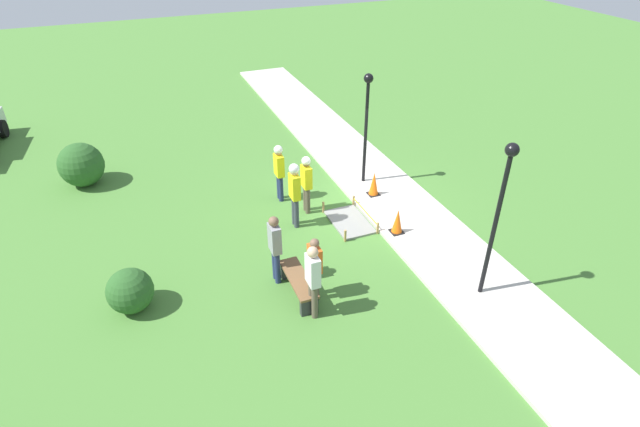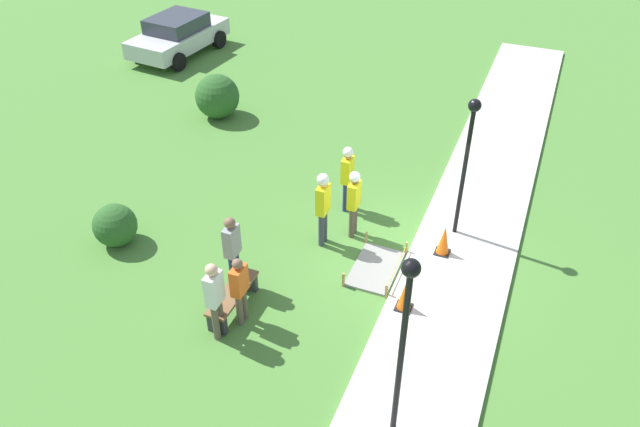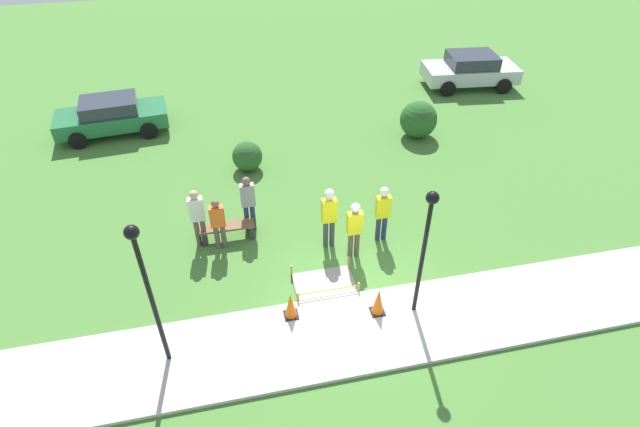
{
  "view_description": "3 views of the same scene",
  "coord_description": "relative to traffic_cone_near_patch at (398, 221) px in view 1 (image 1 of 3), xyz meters",
  "views": [
    {
      "loc": [
        -11.21,
        5.66,
        7.8
      ],
      "look_at": [
        -1.22,
        1.66,
        0.91
      ],
      "focal_mm": 28.0,
      "sensor_mm": 36.0,
      "label": 1
    },
    {
      "loc": [
        -10.84,
        -2.23,
        9.25
      ],
      "look_at": [
        -0.33,
        2.01,
        0.92
      ],
      "focal_mm": 35.0,
      "sensor_mm": 36.0,
      "label": 2
    },
    {
      "loc": [
        -2.7,
        -8.27,
        9.29
      ],
      "look_at": [
        -0.43,
        2.12,
        1.06
      ],
      "focal_mm": 28.0,
      "sensor_mm": 36.0,
      "label": 3
    }
  ],
  "objects": [
    {
      "name": "ground_plane",
      "position": [
        1.68,
        0.39,
        -0.45
      ],
      "size": [
        60.0,
        60.0,
        0.0
      ],
      "primitive_type": "plane",
      "color": "#477A33"
    },
    {
      "name": "sidewalk",
      "position": [
        1.68,
        -0.77,
        -0.4
      ],
      "size": [
        28.0,
        2.33,
        0.1
      ],
      "color": "#BCB7AD",
      "rests_on": "ground_plane"
    },
    {
      "name": "wet_concrete_patch",
      "position": [
        1.02,
        0.93,
        -0.41
      ],
      "size": [
        1.59,
        1.01,
        0.36
      ],
      "color": "gray",
      "rests_on": "ground_plane"
    },
    {
      "name": "traffic_cone_near_patch",
      "position": [
        0.0,
        0.0,
        0.0
      ],
      "size": [
        0.34,
        0.34,
        0.7
      ],
      "color": "black",
      "rests_on": "sidewalk"
    },
    {
      "name": "traffic_cone_far_patch",
      "position": [
        2.04,
        -0.33,
        0.02
      ],
      "size": [
        0.34,
        0.34,
        0.74
      ],
      "color": "black",
      "rests_on": "sidewalk"
    },
    {
      "name": "park_bench",
      "position": [
        -1.26,
        3.26,
        -0.11
      ],
      "size": [
        1.53,
        0.44,
        0.5
      ],
      "color": "#2D2D33",
      "rests_on": "ground_plane"
    },
    {
      "name": "worker_supervisor",
      "position": [
        2.03,
        1.83,
        0.6
      ],
      "size": [
        0.4,
        0.25,
        1.76
      ],
      "color": "brown",
      "rests_on": "ground_plane"
    },
    {
      "name": "worker_assistant",
      "position": [
        1.47,
        2.38,
        0.71
      ],
      "size": [
        0.4,
        0.28,
        1.91
      ],
      "color": "#383D47",
      "rests_on": "ground_plane"
    },
    {
      "name": "worker_trainee",
      "position": [
        2.97,
        2.33,
        0.61
      ],
      "size": [
        0.4,
        0.26,
        1.78
      ],
      "color": "navy",
      "rests_on": "ground_plane"
    },
    {
      "name": "bystander_in_orange_shirt",
      "position": [
        -1.47,
        2.95,
        0.46
      ],
      "size": [
        0.4,
        0.22,
        1.62
      ],
      "color": "brown",
      "rests_on": "ground_plane"
    },
    {
      "name": "bystander_in_gray_shirt",
      "position": [
        -1.99,
        3.19,
        0.6
      ],
      "size": [
        0.4,
        0.24,
        1.82
      ],
      "color": "brown",
      "rests_on": "ground_plane"
    },
    {
      "name": "bystander_in_white_shirt",
      "position": [
        -0.58,
        3.58,
        0.58
      ],
      "size": [
        0.4,
        0.24,
        1.8
      ],
      "color": "navy",
      "rests_on": "ground_plane"
    },
    {
      "name": "lamppost_near",
      "position": [
        2.93,
        -0.43,
        1.95
      ],
      "size": [
        0.28,
        0.28,
        3.45
      ],
      "color": "black",
      "rests_on": "sidewalk"
    },
    {
      "name": "lamppost_far",
      "position": [
        -2.82,
        -0.61,
        2.1
      ],
      "size": [
        0.28,
        0.28,
        3.72
      ],
      "color": "black",
      "rests_on": "sidewalk"
    },
    {
      "name": "shrub_rounded_near",
      "position": [
        -0.32,
        6.84,
        0.06
      ],
      "size": [
        1.02,
        1.02,
        1.02
      ],
      "color": "#285623",
      "rests_on": "ground_plane"
    },
    {
      "name": "shrub_rounded_mid",
      "position": [
        6.17,
        7.8,
        0.24
      ],
      "size": [
        1.38,
        1.38,
        1.38
      ],
      "color": "#285623",
      "rests_on": "ground_plane"
    }
  ]
}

